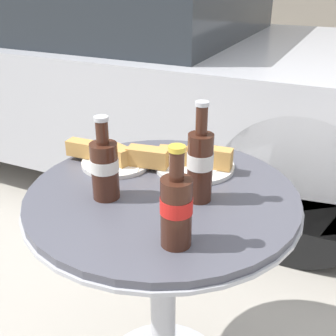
# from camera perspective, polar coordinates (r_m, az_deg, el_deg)

# --- Properties ---
(bistro_table) EXTENTS (0.72, 0.72, 0.71)m
(bistro_table) POSITION_cam_1_polar(r_m,az_deg,el_deg) (1.19, -0.73, -10.79)
(bistro_table) COLOR #B7B7BC
(bistro_table) RESTS_ON ground_plane
(cola_bottle_left) EXTENTS (0.06, 0.06, 0.25)m
(cola_bottle_left) POSITION_cam_1_polar(r_m,az_deg,el_deg) (1.02, 4.46, 0.76)
(cola_bottle_left) COLOR #3D1E14
(cola_bottle_left) RESTS_ON bistro_table
(cola_bottle_right) EXTENTS (0.07, 0.07, 0.21)m
(cola_bottle_right) POSITION_cam_1_polar(r_m,az_deg,el_deg) (1.04, -8.58, 0.14)
(cola_bottle_right) COLOR #3D1E14
(cola_bottle_right) RESTS_ON bistro_table
(cola_bottle_center) EXTENTS (0.07, 0.07, 0.22)m
(cola_bottle_center) POSITION_cam_1_polar(r_m,az_deg,el_deg) (0.85, 1.13, -5.42)
(cola_bottle_center) COLOR #3D1E14
(cola_bottle_center) RESTS_ON bistro_table
(lunch_plate_near) EXTENTS (0.32, 0.20, 0.07)m
(lunch_plate_near) POSITION_cam_1_polar(r_m,az_deg,el_deg) (1.23, -6.86, 1.48)
(lunch_plate_near) COLOR silver
(lunch_plate_near) RESTS_ON bistro_table
(lunch_plate_far) EXTENTS (0.23, 0.23, 0.07)m
(lunch_plate_far) POSITION_cam_1_polar(r_m,az_deg,el_deg) (1.21, 3.70, 0.84)
(lunch_plate_far) COLOR silver
(lunch_plate_far) RESTS_ON bistro_table
(parked_car) EXTENTS (4.29, 1.74, 1.29)m
(parked_car) POSITION_cam_1_polar(r_m,az_deg,el_deg) (2.98, -7.02, 13.76)
(parked_car) COLOR #B7B7BC
(parked_car) RESTS_ON ground_plane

